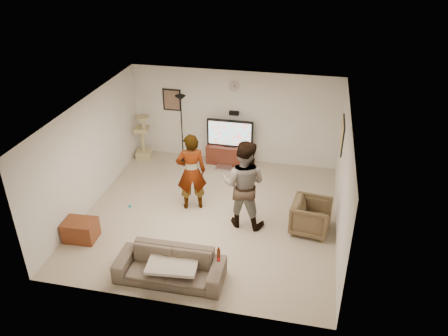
% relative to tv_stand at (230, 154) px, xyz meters
% --- Properties ---
extents(floor, '(5.50, 5.50, 0.02)m').
position_rel_tv_stand_xyz_m(floor, '(0.06, -2.50, -0.27)').
color(floor, tan).
rests_on(floor, ground).
extents(ceiling, '(5.50, 5.50, 0.02)m').
position_rel_tv_stand_xyz_m(ceiling, '(0.06, -2.50, 2.25)').
color(ceiling, white).
rests_on(ceiling, wall_back).
extents(wall_back, '(5.50, 0.04, 2.50)m').
position_rel_tv_stand_xyz_m(wall_back, '(0.06, 0.25, 0.99)').
color(wall_back, silver).
rests_on(wall_back, floor).
extents(wall_front, '(5.50, 0.04, 2.50)m').
position_rel_tv_stand_xyz_m(wall_front, '(0.06, -5.25, 0.99)').
color(wall_front, silver).
rests_on(wall_front, floor).
extents(wall_left, '(0.04, 5.50, 2.50)m').
position_rel_tv_stand_xyz_m(wall_left, '(-2.69, -2.50, 0.99)').
color(wall_left, silver).
rests_on(wall_left, floor).
extents(wall_right, '(0.04, 5.50, 2.50)m').
position_rel_tv_stand_xyz_m(wall_right, '(2.81, -2.50, 0.99)').
color(wall_right, silver).
rests_on(wall_right, floor).
extents(wall_clock, '(0.26, 0.04, 0.26)m').
position_rel_tv_stand_xyz_m(wall_clock, '(0.06, 0.22, 1.84)').
color(wall_clock, white).
rests_on(wall_clock, wall_back).
extents(wall_speaker, '(0.25, 0.10, 0.10)m').
position_rel_tv_stand_xyz_m(wall_speaker, '(0.06, 0.19, 1.12)').
color(wall_speaker, black).
rests_on(wall_speaker, wall_back).
extents(picture_back, '(0.42, 0.03, 0.52)m').
position_rel_tv_stand_xyz_m(picture_back, '(-1.64, 0.23, 1.34)').
color(picture_back, brown).
rests_on(picture_back, wall_back).
extents(picture_right, '(0.03, 0.78, 0.62)m').
position_rel_tv_stand_xyz_m(picture_right, '(2.79, -0.90, 1.24)').
color(picture_right, '#D9B46A').
rests_on(picture_right, wall_right).
extents(tv_stand, '(1.23, 0.45, 0.51)m').
position_rel_tv_stand_xyz_m(tv_stand, '(0.00, 0.00, 0.00)').
color(tv_stand, '#4A1E13').
rests_on(tv_stand, floor).
extents(console_box, '(0.40, 0.30, 0.07)m').
position_rel_tv_stand_xyz_m(console_box, '(-0.09, -0.40, -0.22)').
color(console_box, silver).
rests_on(console_box, floor).
extents(tv, '(1.23, 0.08, 0.73)m').
position_rel_tv_stand_xyz_m(tv, '(0.00, 0.00, 0.62)').
color(tv, black).
rests_on(tv, tv_stand).
extents(tv_screen, '(1.13, 0.01, 0.64)m').
position_rel_tv_stand_xyz_m(tv_screen, '(0.00, -0.04, 0.62)').
color(tv_screen, '#2DB8D7').
rests_on(tv_screen, tv).
extents(floor_lamp, '(0.32, 0.32, 1.85)m').
position_rel_tv_stand_xyz_m(floor_lamp, '(-1.29, -0.11, 0.67)').
color(floor_lamp, black).
rests_on(floor_lamp, floor).
extents(cat_tree, '(0.47, 0.47, 1.26)m').
position_rel_tv_stand_xyz_m(cat_tree, '(-2.40, -0.19, 0.37)').
color(cat_tree, tan).
rests_on(cat_tree, floor).
extents(person_left, '(0.78, 0.64, 1.83)m').
position_rel_tv_stand_xyz_m(person_left, '(-0.41, -2.29, 0.66)').
color(person_left, '#9B9DA8').
rests_on(person_left, floor).
extents(person_right, '(1.03, 0.84, 1.96)m').
position_rel_tv_stand_xyz_m(person_right, '(0.83, -2.68, 0.72)').
color(person_right, '#234F8D').
rests_on(person_right, floor).
extents(sofa, '(1.98, 0.79, 0.58)m').
position_rel_tv_stand_xyz_m(sofa, '(-0.16, -4.67, 0.03)').
color(sofa, brown).
rests_on(sofa, floor).
extents(throw_blanket, '(0.96, 0.78, 0.06)m').
position_rel_tv_stand_xyz_m(throw_blanket, '(-0.10, -4.67, 0.13)').
color(throw_blanket, beige).
rests_on(throw_blanket, sofa).
extents(beer_bottle, '(0.06, 0.06, 0.25)m').
position_rel_tv_stand_xyz_m(beer_bottle, '(0.74, -4.67, 0.45)').
color(beer_bottle, '#4E1D0B').
rests_on(beer_bottle, sofa).
extents(armchair, '(0.89, 0.87, 0.72)m').
position_rel_tv_stand_xyz_m(armchair, '(2.27, -2.65, 0.10)').
color(armchair, brown).
rests_on(armchair, floor).
extents(side_table, '(0.67, 0.52, 0.43)m').
position_rel_tv_stand_xyz_m(side_table, '(-2.34, -3.92, -0.04)').
color(side_table, '#5F2B15').
rests_on(side_table, floor).
extents(toy_ball, '(0.07, 0.07, 0.07)m').
position_rel_tv_stand_xyz_m(toy_ball, '(-1.81, -2.63, -0.22)').
color(toy_ball, '#00A2AB').
rests_on(toy_ball, floor).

